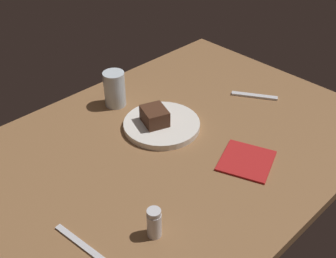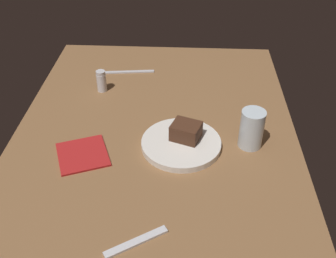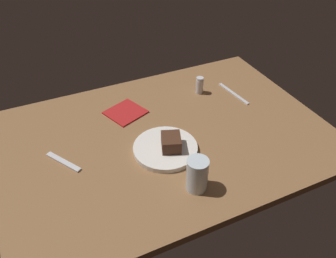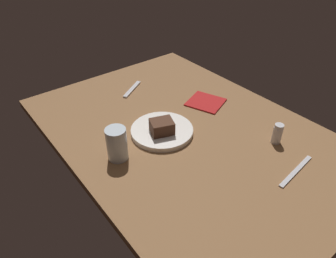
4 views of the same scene
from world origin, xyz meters
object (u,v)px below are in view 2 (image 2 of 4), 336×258
object	(u,v)px
dessert_spoon	(136,242)
chocolate_cake_slice	(186,131)
dessert_plate	(181,144)
salt_shaker	(101,81)
folded_napkin	(83,154)
water_glass	(252,129)
butter_knife	(129,72)

from	to	relation	value
dessert_spoon	chocolate_cake_slice	bearing A→B (deg)	41.79
chocolate_cake_slice	dessert_plate	bearing A→B (deg)	-37.39
dessert_plate	salt_shaker	xyz separation A→B (cm)	(-29.04, -28.05, 2.77)
dessert_spoon	folded_napkin	bearing A→B (deg)	90.49
salt_shaker	water_glass	world-z (taller)	water_glass
salt_shaker	folded_napkin	bearing A→B (deg)	1.41
water_glass	folded_napkin	world-z (taller)	water_glass
dessert_plate	chocolate_cake_slice	size ratio (longest dim) A/B	2.89
salt_shaker	water_glass	size ratio (longest dim) A/B	0.66
dessert_spoon	butter_knife	world-z (taller)	dessert_spoon
folded_napkin	chocolate_cake_slice	bearing A→B (deg)	103.84
dessert_plate	dessert_spoon	world-z (taller)	dessert_plate
chocolate_cake_slice	folded_napkin	bearing A→B (deg)	-76.16
dessert_spoon	folded_napkin	world-z (taller)	dessert_spoon
chocolate_cake_slice	water_glass	bearing A→B (deg)	90.45
butter_knife	salt_shaker	bearing A→B (deg)	-125.94
chocolate_cake_slice	dessert_spoon	world-z (taller)	chocolate_cake_slice
water_glass	folded_napkin	distance (cm)	47.58
dessert_plate	chocolate_cake_slice	xyz separation A→B (cm)	(-1.63, 1.25, 3.33)
water_glass	butter_knife	size ratio (longest dim) A/B	0.60
water_glass	dessert_spoon	bearing A→B (deg)	-38.61
chocolate_cake_slice	folded_napkin	size ratio (longest dim) A/B	0.56
dessert_spoon	butter_knife	size ratio (longest dim) A/B	0.79
chocolate_cake_slice	butter_knife	world-z (taller)	chocolate_cake_slice
dessert_spoon	folded_napkin	size ratio (longest dim) A/B	1.08
dessert_plate	water_glass	xyz separation A→B (cm)	(-1.78, 19.52, 4.77)
chocolate_cake_slice	water_glass	distance (cm)	18.33
chocolate_cake_slice	water_glass	xyz separation A→B (cm)	(-0.14, 18.27, 1.44)
water_glass	butter_knife	xyz separation A→B (cm)	(-40.35, -40.22, -5.46)
dessert_plate	dessert_spoon	size ratio (longest dim) A/B	1.51
dessert_spoon	water_glass	bearing A→B (deg)	19.20
water_glass	folded_napkin	bearing A→B (deg)	-81.30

